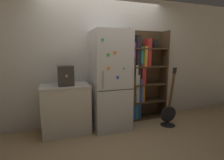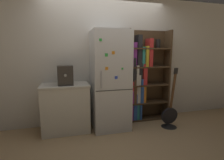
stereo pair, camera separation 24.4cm
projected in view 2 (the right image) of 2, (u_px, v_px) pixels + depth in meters
name	position (u px, v px, depth m)	size (l,w,h in m)	color
ground_plane	(111.00, 129.00, 3.38)	(16.00, 16.00, 0.00)	tan
wall_back	(106.00, 60.00, 3.63)	(8.00, 0.05, 2.60)	silver
refrigerator	(110.00, 80.00, 3.35)	(0.68, 0.69, 1.86)	silver
bookshelf	(141.00, 78.00, 3.75)	(0.95, 0.30, 1.93)	#4C3823
kitchen_counter	(66.00, 108.00, 3.26)	(0.86, 0.58, 0.89)	silver
espresso_machine	(65.00, 75.00, 3.12)	(0.27, 0.32, 0.35)	#38332D
guitar	(169.00, 119.00, 3.45)	(0.34, 0.30, 1.18)	black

